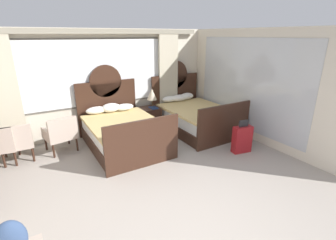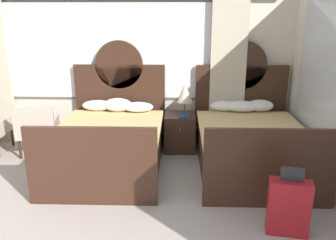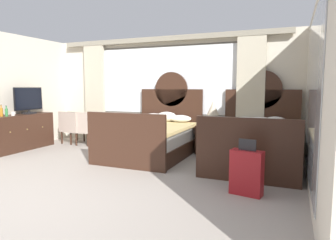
{
  "view_description": "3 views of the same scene",
  "coord_description": "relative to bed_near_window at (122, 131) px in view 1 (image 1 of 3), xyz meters",
  "views": [
    {
      "loc": [
        -1.67,
        -2.07,
        2.55
      ],
      "look_at": [
        0.85,
        2.16,
        0.83
      ],
      "focal_mm": 26.31,
      "sensor_mm": 36.0,
      "label": 1
    },
    {
      "loc": [
        1.21,
        -1.8,
        2.27
      ],
      "look_at": [
        1.08,
        2.31,
        1.0
      ],
      "focal_mm": 37.17,
      "sensor_mm": 36.0,
      "label": 2
    },
    {
      "loc": [
        2.92,
        -2.62,
        1.47
      ],
      "look_at": [
        0.81,
        2.46,
        0.86
      ],
      "focal_mm": 32.13,
      "sensor_mm": 36.0,
      "label": 3
    }
  ],
  "objects": [
    {
      "name": "ground_plane",
      "position": [
        -0.18,
        -3.14,
        -0.38
      ],
      "size": [
        24.0,
        24.0,
        0.0
      ],
      "primitive_type": "plane",
      "color": "#9E9389"
    },
    {
      "name": "wall_back_window",
      "position": [
        -0.18,
        1.13,
        1.05
      ],
      "size": [
        6.34,
        0.22,
        2.7
      ],
      "color": "beige",
      "rests_on": "ground_plane"
    },
    {
      "name": "wall_right_mirror",
      "position": [
        3.02,
        -1.28,
        0.97
      ],
      "size": [
        0.08,
        4.87,
        2.7
      ],
      "color": "beige",
      "rests_on": "ground_plane"
    },
    {
      "name": "bed_near_window",
      "position": [
        0.0,
        0.0,
        0.0
      ],
      "size": [
        1.59,
        2.26,
        1.83
      ],
      "color": "#382116",
      "rests_on": "ground_plane"
    },
    {
      "name": "bed_near_mirror",
      "position": [
        2.13,
        -0.0,
        -0.0
      ],
      "size": [
        1.59,
        2.26,
        1.83
      ],
      "color": "#382116",
      "rests_on": "ground_plane"
    },
    {
      "name": "nightstand_between_beds",
      "position": [
        1.06,
        0.67,
        -0.07
      ],
      "size": [
        0.51,
        0.54,
        0.63
      ],
      "color": "#382116",
      "rests_on": "ground_plane"
    },
    {
      "name": "table_lamp_on_nightstand",
      "position": [
        1.14,
        0.66,
        0.62
      ],
      "size": [
        0.27,
        0.27,
        0.54
      ],
      "color": "brown",
      "rests_on": "nightstand_between_beds"
    },
    {
      "name": "book_on_nightstand",
      "position": [
        1.13,
        0.57,
        0.26
      ],
      "size": [
        0.18,
        0.26,
        0.03
      ],
      "color": "navy",
      "rests_on": "nightstand_between_beds"
    },
    {
      "name": "armchair_by_window_left",
      "position": [
        -1.3,
        0.42,
        0.07
      ],
      "size": [
        0.73,
        0.73,
        0.84
      ],
      "color": "#B29E8E",
      "rests_on": "ground_plane"
    },
    {
      "name": "armchair_by_window_centre",
      "position": [
        -2.17,
        0.42,
        0.07
      ],
      "size": [
        0.63,
        0.63,
        0.84
      ],
      "color": "#B29E8E",
      "rests_on": "ground_plane"
    },
    {
      "name": "suitcase_on_floor",
      "position": [
        2.2,
        -1.69,
        -0.07
      ],
      "size": [
        0.46,
        0.26,
        0.77
      ],
      "color": "maroon",
      "rests_on": "ground_plane"
    }
  ]
}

